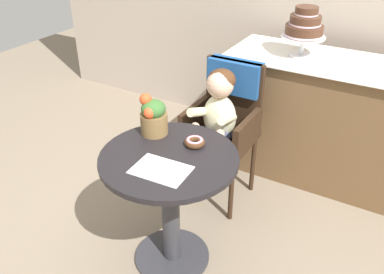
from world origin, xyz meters
The scene contains 9 objects.
ground_plane centered at (0.00, 0.00, 0.00)m, with size 8.00×8.00×0.00m, color gray.
cafe_table centered at (0.00, 0.00, 0.51)m, with size 0.72×0.72×0.72m.
wicker_chair centered at (-0.03, 0.76, 0.64)m, with size 0.42×0.45×0.95m.
seated_child centered at (-0.03, 0.61, 0.68)m, with size 0.27×0.32×0.73m.
paper_napkin centered at (0.04, -0.13, 0.72)m, with size 0.27×0.19×0.00m, color white.
donut_front centered at (0.06, 0.15, 0.74)m, with size 0.11×0.11×0.04m.
flower_vase centered at (-0.20, 0.16, 0.83)m, with size 0.15×0.15×0.23m.
display_counter centered at (0.55, 1.30, 0.45)m, with size 1.56×0.62×0.90m.
tiered_cake_stand centered at (0.26, 1.30, 1.10)m, with size 0.30×0.30×0.33m.
Camera 1 is at (0.98, -1.46, 1.87)m, focal length 38.63 mm.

